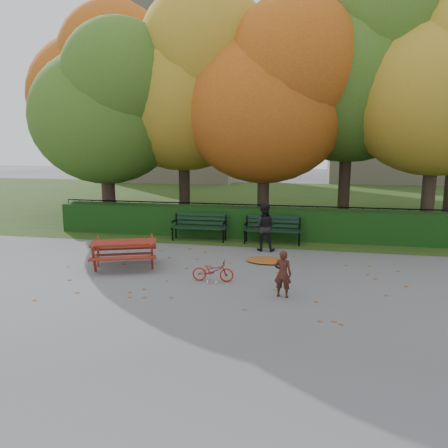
% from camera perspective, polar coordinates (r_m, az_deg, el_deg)
% --- Properties ---
extents(ground, '(90.00, 90.00, 0.00)m').
position_cam_1_polar(ground, '(10.73, -1.48, -6.65)').
color(ground, slate).
rests_on(ground, ground).
extents(grass_strip, '(90.00, 90.00, 0.00)m').
position_cam_1_polar(grass_strip, '(24.30, 6.02, 3.02)').
color(grass_strip, '#243814').
rests_on(grass_strip, ground).
extents(building_left, '(10.00, 7.00, 15.00)m').
position_cam_1_polar(building_left, '(37.97, -6.10, 17.06)').
color(building_left, '#B3A48B').
rests_on(building_left, ground).
extents(building_right, '(9.00, 6.00, 12.00)m').
position_cam_1_polar(building_right, '(38.50, 20.70, 14.13)').
color(building_right, '#B3A48B').
rests_on(building_right, ground).
extents(hedge, '(13.00, 0.90, 1.00)m').
position_cam_1_polar(hedge, '(14.91, 2.43, 0.22)').
color(hedge, black).
rests_on(hedge, ground).
extents(iron_fence, '(14.00, 0.04, 1.02)m').
position_cam_1_polar(iron_fence, '(15.68, 2.90, 0.87)').
color(iron_fence, black).
rests_on(iron_fence, ground).
extents(tree_a, '(5.88, 5.60, 7.48)m').
position_cam_1_polar(tree_a, '(17.33, -14.63, 14.70)').
color(tree_a, black).
rests_on(tree_a, ground).
extents(tree_b, '(6.72, 6.40, 8.79)m').
position_cam_1_polar(tree_b, '(17.53, -4.50, 17.84)').
color(tree_b, black).
rests_on(tree_b, ground).
extents(tree_c, '(6.30, 6.00, 8.00)m').
position_cam_1_polar(tree_c, '(16.09, 6.48, 16.39)').
color(tree_c, black).
rests_on(tree_c, ground).
extents(tree_d, '(7.14, 6.80, 9.58)m').
position_cam_1_polar(tree_d, '(17.50, 17.55, 19.33)').
color(tree_d, black).
rests_on(tree_d, ground).
extents(tree_f, '(6.93, 6.60, 9.19)m').
position_cam_1_polar(tree_f, '(21.57, -15.18, 16.93)').
color(tree_f, black).
rests_on(tree_f, ground).
extents(bench_left, '(1.80, 0.57, 0.88)m').
position_cam_1_polar(bench_left, '(14.40, -3.20, -0.07)').
color(bench_left, black).
rests_on(bench_left, ground).
extents(bench_right, '(1.80, 0.57, 0.88)m').
position_cam_1_polar(bench_right, '(13.99, 6.35, -0.44)').
color(bench_right, black).
rests_on(bench_right, ground).
extents(picnic_table, '(1.98, 1.79, 0.79)m').
position_cam_1_polar(picnic_table, '(11.46, -12.93, -3.00)').
color(picnic_table, maroon).
rests_on(picnic_table, ground).
extents(leaf_pile, '(1.28, 1.02, 0.08)m').
position_cam_1_polar(leaf_pile, '(11.92, 5.65, -4.74)').
color(leaf_pile, brown).
rests_on(leaf_pile, ground).
extents(leaf_scatter, '(9.00, 5.70, 0.01)m').
position_cam_1_polar(leaf_scatter, '(11.01, -1.12, -6.17)').
color(leaf_scatter, brown).
rests_on(leaf_scatter, ground).
extents(child, '(0.39, 0.28, 1.00)m').
position_cam_1_polar(child, '(9.20, 7.69, -6.44)').
color(child, '#3C1B13').
rests_on(child, ground).
extents(adult, '(0.71, 0.56, 1.43)m').
position_cam_1_polar(adult, '(12.98, 5.21, -0.39)').
color(adult, black).
rests_on(adult, ground).
extents(bicycle, '(0.99, 0.40, 0.51)m').
position_cam_1_polar(bicycle, '(10.17, -1.45, -6.12)').
color(bicycle, '#A01D0E').
rests_on(bicycle, ground).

